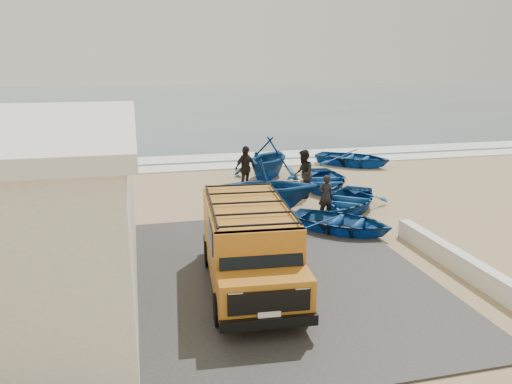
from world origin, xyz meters
TOP-DOWN VIEW (x-y plane):
  - ground at (0.00, 0.00)m, footprint 160.00×160.00m
  - slab at (-2.00, -2.00)m, footprint 12.00×10.00m
  - ocean at (0.00, 56.00)m, footprint 180.00×88.00m
  - surf_line at (0.00, 12.00)m, footprint 180.00×1.60m
  - surf_wash at (0.00, 14.50)m, footprint 180.00×2.20m
  - parapet at (5.00, -3.00)m, footprint 0.35×6.00m
  - van at (-0.73, -2.50)m, footprint 2.38×5.23m
  - boat_near_left at (3.15, 0.79)m, footprint 4.19×4.15m
  - boat_near_right at (4.49, 3.16)m, footprint 4.25×4.48m
  - boat_mid_left at (1.34, 3.63)m, footprint 4.33×3.91m
  - boat_mid_right at (4.62, 6.32)m, footprint 3.53×4.45m
  - boat_far_left at (2.83, 9.03)m, footprint 4.76×4.91m
  - boat_far_right at (8.00, 10.62)m, footprint 4.90×4.81m
  - fisherman_front at (3.24, 2.46)m, footprint 0.59×0.40m
  - fisherman_middle at (3.30, 5.15)m, footprint 1.02×1.16m
  - fisherman_back at (1.26, 6.95)m, footprint 1.23×1.01m

SIDE VIEW (x-z plane):
  - ground at x=0.00m, z-range 0.00..0.00m
  - ocean at x=0.00m, z-range 0.00..0.01m
  - surf_wash at x=0.00m, z-range 0.00..0.04m
  - slab at x=-2.00m, z-range 0.00..0.05m
  - surf_line at x=0.00m, z-range 0.00..0.06m
  - parapet at x=5.00m, z-range 0.00..0.55m
  - boat_near_left at x=3.15m, z-range 0.00..0.71m
  - boat_near_right at x=4.49m, z-range 0.00..0.76m
  - boat_mid_right at x=4.62m, z-range 0.00..0.83m
  - boat_far_right at x=8.00m, z-range 0.00..0.83m
  - fisherman_front at x=3.24m, z-range 0.00..1.57m
  - fisherman_back at x=1.26m, z-range 0.00..1.96m
  - boat_far_left at x=2.83m, z-range 0.00..1.97m
  - boat_mid_left at x=1.34m, z-range 0.00..2.01m
  - fisherman_middle at x=3.30m, z-range 0.00..2.01m
  - van at x=-0.73m, z-range 0.08..2.26m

